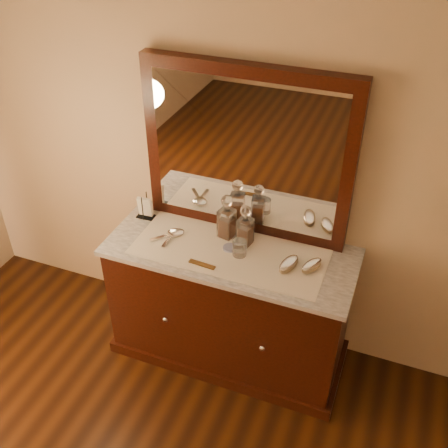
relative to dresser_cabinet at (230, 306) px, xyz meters
The scene contains 18 objects.
dresser_cabinet is the anchor object (origin of this frame).
dresser_plinth 0.37m from the dresser_cabinet, ahead, with size 1.46×0.59×0.08m, color black.
knob_left 0.42m from the dresser_cabinet, 136.47° to the right, with size 0.04×0.04×0.04m, color silver.
knob_right 0.42m from the dresser_cabinet, 43.53° to the right, with size 0.04×0.04×0.04m, color silver.
marble_top 0.42m from the dresser_cabinet, ahead, with size 1.44×0.59×0.03m, color white.
mirror_frame 0.97m from the dresser_cabinet, 90.00° to the left, with size 1.20×0.08×1.00m, color black.
mirror_glass 0.96m from the dresser_cabinet, 90.00° to the left, with size 1.06×0.01×0.86m, color white.
lace_runner 0.44m from the dresser_cabinet, 90.00° to the right, with size 1.10×0.45×0.00m, color silver.
pin_dish 0.45m from the dresser_cabinet, 137.86° to the left, with size 0.08×0.08×0.01m, color silver.
comb 0.49m from the dresser_cabinet, 117.84° to the right, with size 0.15×0.03×0.01m, color brown.
napkin_rack 0.80m from the dresser_cabinet, 168.76° to the left, with size 0.11×0.07×0.16m.
decanter_left 0.57m from the dresser_cabinet, 120.01° to the left, with size 0.10×0.10×0.28m.
decanter_right 0.55m from the dresser_cabinet, 56.49° to the left, with size 0.09×0.09×0.26m.
brush_near 0.58m from the dresser_cabinet, ahead, with size 0.11×0.17×0.04m.
brush_far 0.66m from the dresser_cabinet, ahead, with size 0.12×0.16×0.04m.
hand_mirror_outer 0.58m from the dresser_cabinet, behind, with size 0.08×0.20×0.02m.
hand_mirror_inner 0.58m from the dresser_cabinet, behind, with size 0.18×0.20×0.02m.
tumblers 0.49m from the dresser_cabinet, 19.85° to the right, with size 0.08×0.08×0.09m.
Camera 1 is at (0.82, -0.25, 2.72)m, focal length 42.13 mm.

